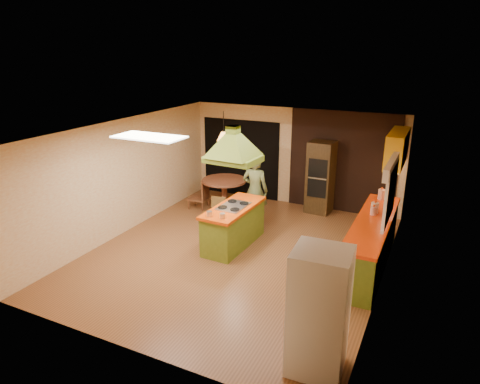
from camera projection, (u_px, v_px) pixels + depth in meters
The scene contains 21 objects.
ground at pixel (239, 253), 8.60m from camera, with size 6.50×6.50×0.00m, color brown.
room_walls at pixel (238, 194), 8.19m from camera, with size 5.50×6.50×6.50m.
ceiling_plane at pixel (238, 129), 7.79m from camera, with size 6.50×6.50×0.00m, color silver.
brick_panel at pixel (342, 163), 10.44m from camera, with size 2.64×0.03×2.50m, color #381E14.
nook_opening at pixel (241, 158), 11.63m from camera, with size 2.20×0.03×2.10m, color black.
right_counter at pixel (371, 243), 7.96m from camera, with size 0.62×3.05×0.92m.
upper_cabinets at pixel (397, 148), 8.79m from camera, with size 0.34×1.40×0.70m, color yellow.
window_right at pixel (391, 181), 7.26m from camera, with size 0.12×1.35×1.06m.
fluor_panel at pixel (149, 137), 7.22m from camera, with size 1.20×0.60×0.03m, color white.
kitchen_island at pixel (234, 225), 8.81m from camera, with size 0.75×1.73×0.87m.
range_hood at pixel (233, 139), 8.23m from camera, with size 1.05×0.79×0.79m.
man at pixel (255, 190), 9.73m from camera, with size 0.60×0.40×1.66m, color #545B30.
refrigerator at pixel (319, 312), 5.25m from camera, with size 0.69×0.65×1.67m, color white.
wall_oven at pixel (320, 177), 10.49m from camera, with size 0.62×0.63×1.79m.
dining_table at pixel (224, 189), 10.63m from camera, with size 1.10×1.10×0.82m.
chair_left at pixel (198, 193), 10.89m from camera, with size 0.44×0.44×0.80m, color brown, non-canonical shape.
chair_near at pixel (221, 208), 10.05m from camera, with size 0.37×0.37×0.67m, color brown, non-canonical shape.
pendant_lamp at pixel (224, 136), 10.21m from camera, with size 0.32×0.32×0.21m, color #FF9E3F.
canister_large at pixel (381, 194), 8.88m from camera, with size 0.14×0.14×0.21m, color beige.
canister_medium at pixel (375, 208), 8.15m from camera, with size 0.14×0.14×0.20m, color beige.
canister_small at pixel (374, 211), 8.05m from camera, with size 0.12×0.12×0.16m, color beige.
Camera 1 is at (3.38, -6.97, 3.93)m, focal length 32.00 mm.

